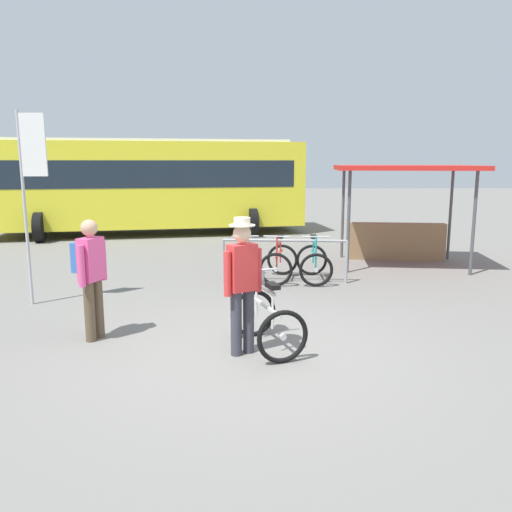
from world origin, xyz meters
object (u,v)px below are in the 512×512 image
object	(u,v)px
pedestrian_with_backpack	(90,272)
banner_flag	(30,171)
racked_bike_teal	(314,263)
person_with_featured_bike	(242,280)
racked_bike_black	(245,262)
market_stall	(401,204)
racked_bike_red	(279,263)
featured_bicycle	(263,310)
bus_distant	(149,181)

from	to	relation	value
pedestrian_with_backpack	banner_flag	bearing A→B (deg)	129.37
racked_bike_teal	person_with_featured_bike	distance (m)	4.27
racked_bike_black	pedestrian_with_backpack	bearing A→B (deg)	-120.08
racked_bike_teal	pedestrian_with_backpack	size ratio (longest dim) A/B	0.68
market_stall	racked_bike_black	bearing A→B (deg)	-154.20
person_with_featured_bike	pedestrian_with_backpack	size ratio (longest dim) A/B	1.05
racked_bike_red	racked_bike_black	bearing A→B (deg)	175.86
featured_bicycle	pedestrian_with_backpack	bearing A→B (deg)	172.72
racked_bike_black	bus_distant	xyz separation A→B (m)	(-3.21, 6.85, 1.37)
pedestrian_with_backpack	bus_distant	distance (m)	10.47
bus_distant	banner_flag	size ratio (longest dim) A/B	3.21
racked_bike_red	featured_bicycle	size ratio (longest dim) A/B	0.96
featured_bicycle	person_with_featured_bike	distance (m)	0.61
racked_bike_teal	banner_flag	distance (m)	5.47
racked_bike_black	racked_bike_teal	bearing A→B (deg)	-4.14
person_with_featured_bike	bus_distant	world-z (taller)	bus_distant
featured_bicycle	banner_flag	world-z (taller)	banner_flag
pedestrian_with_backpack	banner_flag	world-z (taller)	banner_flag
racked_bike_black	market_stall	world-z (taller)	market_stall
person_with_featured_bike	market_stall	world-z (taller)	market_stall
featured_bicycle	bus_distant	size ratio (longest dim) A/B	0.12
racked_bike_black	pedestrian_with_backpack	distance (m)	4.10
racked_bike_red	market_stall	size ratio (longest dim) A/B	0.36
bus_distant	market_stall	xyz separation A→B (m)	(6.87, -5.09, -0.35)
racked_bike_red	person_with_featured_bike	world-z (taller)	person_with_featured_bike
racked_bike_red	pedestrian_with_backpack	bearing A→B (deg)	-128.28
racked_bike_black	market_stall	size ratio (longest dim) A/B	0.33
racked_bike_black	racked_bike_teal	xyz separation A→B (m)	(1.40, -0.10, 0.00)
racked_bike_black	banner_flag	world-z (taller)	banner_flag
person_with_featured_bike	pedestrian_with_backpack	xyz separation A→B (m)	(-2.04, 0.58, -0.01)
racked_bike_red	pedestrian_with_backpack	world-z (taller)	pedestrian_with_backpack
featured_bicycle	bus_distant	bearing A→B (deg)	108.10
person_with_featured_bike	banner_flag	world-z (taller)	banner_flag
racked_bike_black	person_with_featured_bike	distance (m)	4.13
banner_flag	racked_bike_black	bearing A→B (deg)	26.96
market_stall	banner_flag	size ratio (longest dim) A/B	1.04
market_stall	pedestrian_with_backpack	bearing A→B (deg)	-137.15
racked_bike_red	pedestrian_with_backpack	distance (m)	4.45
featured_bicycle	market_stall	bearing A→B (deg)	58.74
bus_distant	pedestrian_with_backpack	bearing A→B (deg)	-83.52
racked_bike_black	racked_bike_teal	world-z (taller)	same
featured_bicycle	banner_flag	size ratio (longest dim) A/B	0.39
person_with_featured_bike	banner_flag	size ratio (longest dim) A/B	0.54
featured_bicycle	market_stall	world-z (taller)	market_stall
market_stall	banner_flag	xyz separation A→B (m)	(-7.13, -3.53, 0.84)
racked_bike_red	racked_bike_teal	world-z (taller)	same
featured_bicycle	person_with_featured_bike	xyz separation A→B (m)	(-0.27, -0.28, 0.46)
bus_distant	market_stall	size ratio (longest dim) A/B	3.08
racked_bike_black	bus_distant	bearing A→B (deg)	115.11
racked_bike_black	featured_bicycle	xyz separation A→B (m)	(0.27, -3.81, 0.12)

